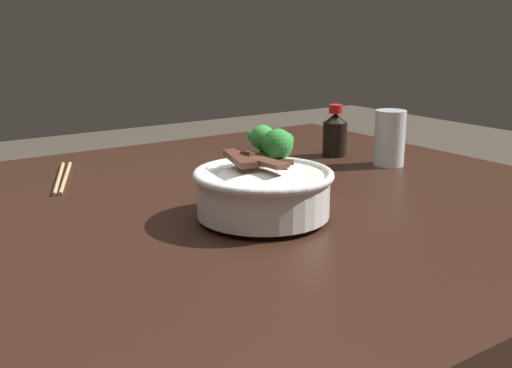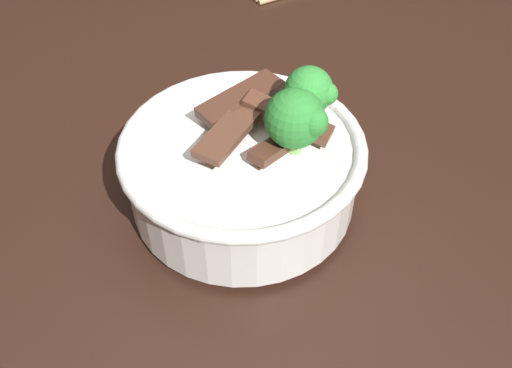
# 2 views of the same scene
# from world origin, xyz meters

# --- Properties ---
(dining_table) EXTENTS (1.16, 1.03, 0.79)m
(dining_table) POSITION_xyz_m (0.00, 0.00, 0.66)
(dining_table) COLOR black
(dining_table) RESTS_ON ground
(rice_bowl) EXTENTS (0.21, 0.21, 0.13)m
(rice_bowl) POSITION_xyz_m (-0.03, -0.10, 0.84)
(rice_bowl) COLOR white
(rice_bowl) RESTS_ON dining_table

